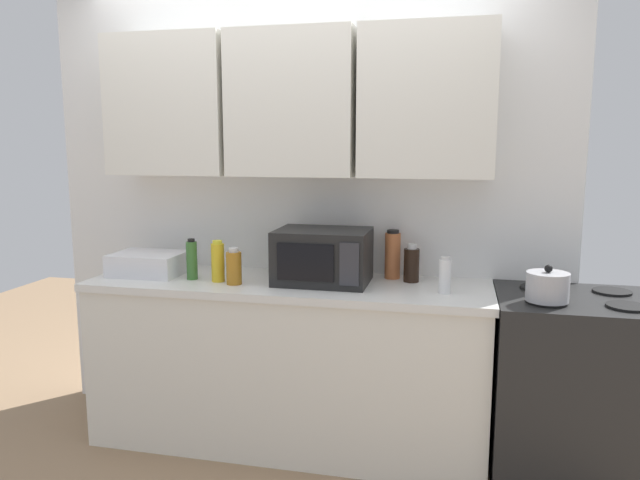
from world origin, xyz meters
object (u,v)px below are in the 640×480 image
kettle (547,287)px  bottle_spice_jar (393,255)px  dish_rack (149,264)px  bottle_soy_dark (411,264)px  stove_range (574,388)px  bottle_yellow_mustard (218,262)px  microwave (323,256)px  bottle_green_oil (192,260)px  bottle_white_jar (445,276)px  bottle_amber_vinegar (234,267)px

kettle → bottle_spice_jar: bearing=153.9°
dish_rack → bottle_soy_dark: bearing=5.6°
stove_range → bottle_yellow_mustard: bottle_yellow_mustard is taller
microwave → bottle_green_oil: size_ratio=2.18×
stove_range → bottle_white_jar: size_ratio=5.06×
bottle_amber_vinegar → bottle_soy_dark: (0.89, 0.26, 0.00)m
dish_rack → bottle_yellow_mustard: bottle_yellow_mustard is taller
dish_rack → bottle_spice_jar: 1.35m
kettle → bottle_amber_vinegar: bearing=178.5°
stove_range → kettle: 0.57m
kettle → dish_rack: size_ratio=0.50×
bottle_white_jar → bottle_soy_dark: (-0.18, 0.21, 0.01)m
kettle → microwave: bearing=170.6°
bottle_green_oil → bottle_yellow_mustard: 0.16m
kettle → bottle_white_jar: 0.47m
stove_range → bottle_soy_dark: bottle_soy_dark is taller
dish_rack → bottle_amber_vinegar: 0.56m
bottle_spice_jar → bottle_soy_dark: bearing=-30.4°
stove_range → bottle_soy_dark: (-0.81, 0.16, 0.54)m
stove_range → dish_rack: dish_rack is taller
bottle_white_jar → kettle: bearing=-10.8°
kettle → bottle_spice_jar: size_ratio=0.72×
stove_range → bottle_white_jar: (-0.63, -0.05, 0.54)m
bottle_white_jar → bottle_spice_jar: bottle_spice_jar is taller
bottle_soy_dark → bottle_spice_jar: (-0.11, 0.06, 0.04)m
bottle_spice_jar → bottle_white_jar: bearing=-44.2°
dish_rack → kettle: bearing=-4.4°
kettle → microwave: (-1.09, 0.18, 0.06)m
stove_range → bottle_white_jar: bottle_white_jar is taller
bottle_amber_vinegar → bottle_yellow_mustard: bottle_yellow_mustard is taller
dish_rack → microwave: bearing=1.1°
dish_rack → bottle_spice_jar: bottle_spice_jar is taller
bottle_yellow_mustard → bottle_spice_jar: size_ratio=0.83×
bottle_spice_jar → stove_range: bearing=-13.8°
kettle → bottle_yellow_mustard: bearing=177.2°
microwave → bottle_yellow_mustard: 0.55m
bottle_soy_dark → bottle_spice_jar: size_ratio=0.77×
bottle_green_oil → bottle_yellow_mustard: (0.16, -0.02, 0.00)m
bottle_green_oil → bottle_white_jar: bearing=-0.4°
microwave → bottle_white_jar: size_ratio=2.66×
bottle_amber_vinegar → kettle: bearing=-1.5°
microwave → bottle_amber_vinegar: microwave is taller
bottle_spice_jar → kettle: bearing=-26.1°
bottle_soy_dark → microwave: bearing=-164.9°
kettle → bottle_green_oil: (-1.79, 0.10, 0.03)m
stove_range → kettle: kettle is taller
kettle → bottle_green_oil: 1.79m
microwave → dish_rack: size_ratio=1.26×
stove_range → bottle_white_jar: bearing=-175.2°
stove_range → bottle_green_oil: size_ratio=4.14×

